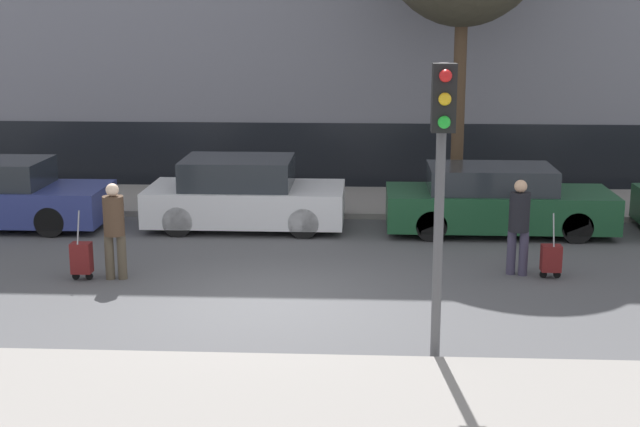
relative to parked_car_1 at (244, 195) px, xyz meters
name	(u,v)px	position (x,y,z in m)	size (l,w,h in m)	color
ground_plane	(272,299)	(1.06, -4.69, -0.66)	(80.00, 80.00, 0.00)	#4C4C4F
sidewalk_near	(236,400)	(1.06, -8.44, -0.60)	(28.00, 2.50, 0.12)	gray
sidewalk_far	(304,201)	(1.06, 2.31, -0.60)	(28.00, 3.00, 0.12)	gray
parked_car_1	(244,195)	(0.00, 0.00, 0.00)	(3.97, 1.91, 1.42)	silver
parked_car_2	(497,201)	(5.07, -0.18, -0.03)	(4.43, 1.75, 1.33)	#194728
pedestrian_left	(114,226)	(-1.60, -3.75, 0.24)	(0.35, 0.34, 1.60)	#4C4233
trolley_left	(82,258)	(-2.15, -3.83, -0.29)	(0.34, 0.29, 1.16)	maroon
pedestrian_right	(519,222)	(5.01, -3.15, 0.25)	(0.34, 0.34, 1.61)	#383347
trolley_right	(551,258)	(5.53, -3.32, -0.33)	(0.34, 0.29, 1.10)	maroon
traffic_light	(442,153)	(3.38, -7.05, 1.98)	(0.28, 0.47, 3.71)	#515154
parked_bicycle	(480,187)	(5.03, 2.07, -0.17)	(1.77, 0.06, 0.96)	black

